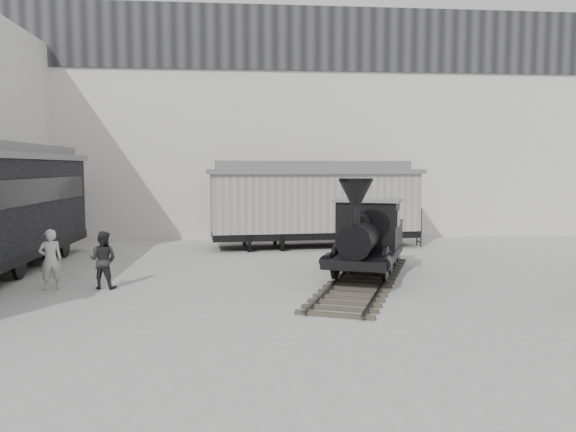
{
  "coord_description": "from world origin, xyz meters",
  "views": [
    {
      "loc": [
        -2.51,
        -13.06,
        3.46
      ],
      "look_at": [
        -0.99,
        3.57,
        2.0
      ],
      "focal_mm": 35.0,
      "sensor_mm": 36.0,
      "label": 1
    }
  ],
  "objects": [
    {
      "name": "ground",
      "position": [
        0.0,
        0.0,
        0.0
      ],
      "size": [
        90.0,
        90.0,
        0.0
      ],
      "primitive_type": "plane",
      "color": "#9E9E9B"
    },
    {
      "name": "north_wall",
      "position": [
        0.0,
        14.98,
        5.55
      ],
      "size": [
        34.0,
        2.51,
        11.0
      ],
      "color": "silver",
      "rests_on": "ground"
    },
    {
      "name": "locomotive",
      "position": [
        1.5,
        3.96,
        1.13
      ],
      "size": [
        4.98,
        8.78,
        3.07
      ],
      "rotation": [
        0.0,
        0.0,
        -0.38
      ],
      "color": "#37302A",
      "rests_on": "ground"
    },
    {
      "name": "boxcar",
      "position": [
        0.8,
        10.97,
        1.95
      ],
      "size": [
        9.3,
        3.59,
        3.72
      ],
      "rotation": [
        0.0,
        0.0,
        0.08
      ],
      "color": "black",
      "rests_on": "ground"
    },
    {
      "name": "visitor_a",
      "position": [
        -7.75,
        3.1,
        0.86
      ],
      "size": [
        0.74,
        0.64,
        1.73
      ],
      "primitive_type": "imported",
      "rotation": [
        0.0,
        0.0,
        3.57
      ],
      "color": "beige",
      "rests_on": "ground"
    },
    {
      "name": "visitor_b",
      "position": [
        -6.32,
        3.15,
        0.82
      ],
      "size": [
        0.92,
        0.79,
        1.64
      ],
      "primitive_type": "imported",
      "rotation": [
        0.0,
        0.0,
        2.91
      ],
      "color": "#262627",
      "rests_on": "ground"
    }
  ]
}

